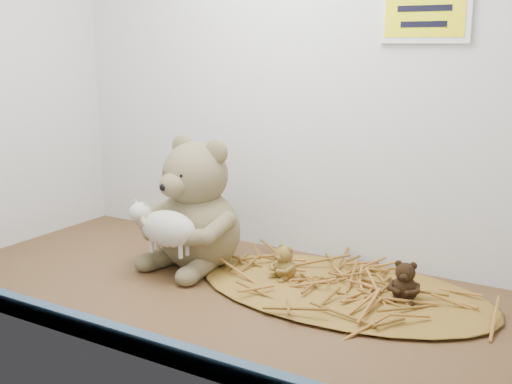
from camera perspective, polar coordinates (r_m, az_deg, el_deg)
The scene contains 8 objects.
alcove_shell at distance 128.79cm, azimuth -1.33°, elevation 11.60°, with size 120.40×60.20×90.40cm.
front_rail at distance 109.40cm, azimuth -12.10°, elevation -12.44°, with size 119.28×2.20×3.60cm, color #3C5E73.
straw_bed at distance 129.85cm, azimuth 7.64°, elevation -8.61°, with size 61.69×35.82×1.19cm, color brown.
main_teddy at distance 140.16cm, azimuth -5.18°, elevation -0.95°, with size 23.32×24.62×28.92cm, color olive, non-canonical shape.
toy_lamb at distance 133.12cm, azimuth -7.78°, elevation -3.26°, with size 16.51×10.07×10.67cm, color beige, non-canonical shape.
mini_teddy_tan at distance 132.67cm, azimuth 2.61°, elevation -6.09°, with size 5.79×6.11×7.18cm, color olive, non-canonical shape.
mini_teddy_brown at distance 125.06cm, azimuth 13.12°, elevation -7.55°, with size 6.16×6.51×7.64cm, color black, non-canonical shape.
wall_sign at distance 135.07cm, azimuth 14.82°, elevation 15.50°, with size 16.00×1.20×11.00cm, color yellow.
Camera 1 is at (68.80, -99.82, 48.62)cm, focal length 45.00 mm.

